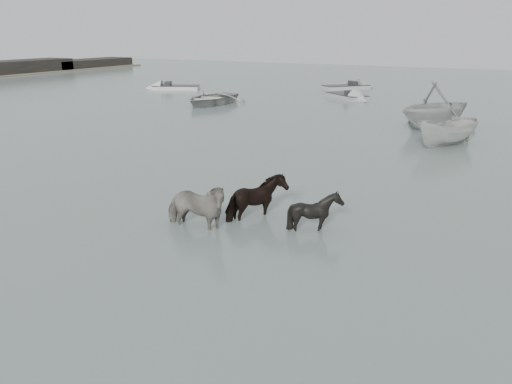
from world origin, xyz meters
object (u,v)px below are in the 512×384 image
pony_dark (258,193)px  pony_black (315,207)px  pony_pinto (195,199)px  rowboat_lead (211,97)px

pony_dark → pony_black: pony_dark is taller
pony_pinto → rowboat_lead: size_ratio=0.38×
pony_dark → pony_black: size_ratio=1.17×
pony_pinto → rowboat_lead: pony_pinto is taller
pony_pinto → pony_dark: 1.92m
pony_pinto → rowboat_lead: (-13.18, 21.15, -0.30)m
pony_dark → rowboat_lead: size_ratio=0.29×
pony_pinto → pony_black: pony_pinto is taller
pony_black → rowboat_lead: (-16.16, 19.68, -0.11)m
pony_pinto → pony_dark: size_ratio=1.29×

